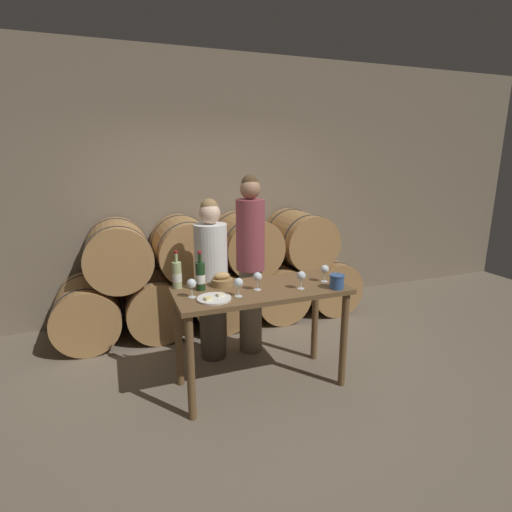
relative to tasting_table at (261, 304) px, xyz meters
name	(u,v)px	position (x,y,z in m)	size (l,w,h in m)	color
ground_plane	(261,384)	(0.00, 0.00, -0.77)	(10.00, 10.00, 0.00)	#726654
stone_wall_back	(204,188)	(0.00, 2.01, 0.83)	(10.00, 0.12, 3.20)	#7F705B
barrel_stack	(217,274)	(0.00, 1.47, -0.15)	(3.63, 0.83, 1.32)	#A87A47
tasting_table	(261,304)	(0.00, 0.00, 0.00)	(1.47, 0.64, 0.91)	brown
person_left	(212,279)	(-0.26, 0.66, 0.06)	(0.32, 0.32, 1.61)	#4C4238
person_right	(250,262)	(0.14, 0.66, 0.19)	(0.29, 0.29, 1.82)	#756651
wine_bottle_red	(200,276)	(-0.49, 0.14, 0.26)	(0.08, 0.08, 0.33)	#193819
wine_bottle_white	(177,275)	(-0.66, 0.25, 0.26)	(0.08, 0.08, 0.32)	#ADBC7F
blue_crock	(337,281)	(0.59, -0.23, 0.21)	(0.13, 0.13, 0.12)	#335693
bread_basket	(222,280)	(-0.29, 0.19, 0.19)	(0.19, 0.19, 0.12)	olive
cheese_plate	(214,298)	(-0.44, -0.12, 0.16)	(0.27, 0.27, 0.04)	white
wine_glass_far_left	(192,284)	(-0.59, -0.02, 0.26)	(0.08, 0.08, 0.15)	white
wine_glass_left	(238,283)	(-0.24, -0.13, 0.26)	(0.08, 0.08, 0.15)	white
wine_glass_center	(258,277)	(-0.05, -0.03, 0.26)	(0.08, 0.08, 0.15)	white
wine_glass_right	(301,276)	(0.31, -0.13, 0.26)	(0.08, 0.08, 0.15)	white
wine_glass_far_right	(325,270)	(0.59, -0.03, 0.26)	(0.08, 0.08, 0.15)	white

